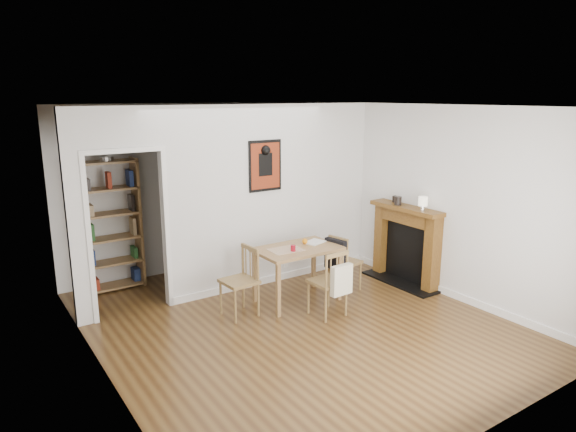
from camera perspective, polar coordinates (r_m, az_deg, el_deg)
ground at (r=6.43m, az=0.83°, el=-11.72°), size 5.20×5.20×0.00m
room_shell at (r=7.16m, az=-4.62°, el=1.82°), size 5.20×5.20×5.20m
dining_table at (r=6.83m, az=1.04°, el=-4.26°), size 1.10×0.70×0.75m
chair_left at (r=6.49m, az=-5.45°, el=-7.33°), size 0.47×0.47×0.88m
chair_right at (r=7.31m, az=6.25°, el=-5.08°), size 0.53×0.48×0.82m
chair_front at (r=6.48m, az=4.49°, el=-7.33°), size 0.46×0.51×0.87m
bookshelf at (r=7.63m, az=-19.00°, el=-1.07°), size 0.79×0.31×1.86m
fireplace at (r=7.74m, az=13.04°, el=-2.82°), size 0.45×1.25×1.16m
red_glass at (r=6.63m, az=0.56°, el=-3.61°), size 0.07×0.07×0.08m
orange_fruit at (r=6.96m, az=1.89°, el=-2.83°), size 0.07×0.07×0.07m
placemat at (r=6.70m, az=-0.24°, el=-3.77°), size 0.44×0.34×0.00m
notebook at (r=7.03m, az=2.95°, el=-2.91°), size 0.33×0.28×0.01m
mantel_lamp at (r=7.29m, az=14.76°, el=1.50°), size 0.13×0.13×0.20m
ceramic_jar_a at (r=7.61m, az=12.12°, el=1.66°), size 0.10×0.10×0.13m
ceramic_jar_b at (r=7.81m, az=11.78°, el=1.86°), size 0.08×0.08×0.09m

